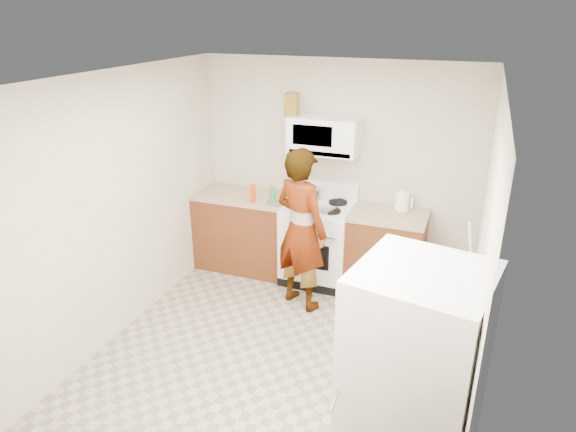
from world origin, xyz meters
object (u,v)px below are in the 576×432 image
at_px(microwave, 324,135).
at_px(kettle, 402,202).
at_px(saucepan, 312,193).
at_px(gas_range, 318,241).
at_px(fridge, 411,399).
at_px(person, 301,230).

bearing_deg(microwave, kettle, 2.87).
bearing_deg(saucepan, kettle, 1.05).
xyz_separation_m(microwave, kettle, (0.89, 0.04, -0.67)).
distance_m(gas_range, fridge, 3.03).
xyz_separation_m(person, saucepan, (-0.13, 0.74, 0.14)).
distance_m(gas_range, microwave, 1.22).
height_order(microwave, kettle, microwave).
distance_m(gas_range, person, 0.70).
bearing_deg(person, kettle, -116.36).
relative_size(gas_range, kettle, 5.99).
bearing_deg(saucepan, microwave, -10.07).
height_order(gas_range, kettle, gas_range).
xyz_separation_m(fridge, kettle, (-0.52, 2.84, 0.18)).
height_order(microwave, fridge, microwave).
bearing_deg(saucepan, person, -79.84).
distance_m(fridge, kettle, 2.89).
height_order(gas_range, saucepan, gas_range).
distance_m(microwave, kettle, 1.11).
bearing_deg(kettle, gas_range, -163.24).
height_order(person, kettle, person).
height_order(gas_range, person, person).
distance_m(gas_range, kettle, 1.05).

